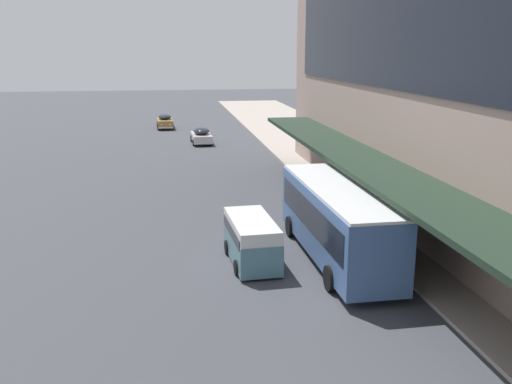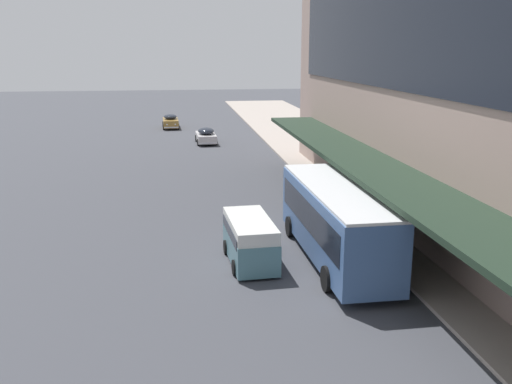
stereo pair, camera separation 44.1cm
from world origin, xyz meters
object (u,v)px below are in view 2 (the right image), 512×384
at_px(sedan_lead_near, 171,121).
at_px(vw_van, 249,237).
at_px(transit_bus_kerbside_front, 335,219).
at_px(sedan_second_mid, 206,136).

xyz_separation_m(sedan_lead_near, vw_van, (3.46, -43.31, 0.31)).
height_order(transit_bus_kerbside_front, vw_van, transit_bus_kerbside_front).
distance_m(transit_bus_kerbside_front, sedan_second_mid, 32.39).
height_order(transit_bus_kerbside_front, sedan_second_mid, transit_bus_kerbside_front).
bearing_deg(sedan_lead_near, sedan_second_mid, -73.38).
xyz_separation_m(sedan_lead_near, sedan_second_mid, (3.42, -11.47, -0.02)).
xyz_separation_m(sedan_second_mid, vw_van, (0.04, -31.84, 0.33)).
relative_size(transit_bus_kerbside_front, vw_van, 2.22).
bearing_deg(vw_van, transit_bus_kerbside_front, -4.94).
height_order(sedan_lead_near, vw_van, vw_van).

